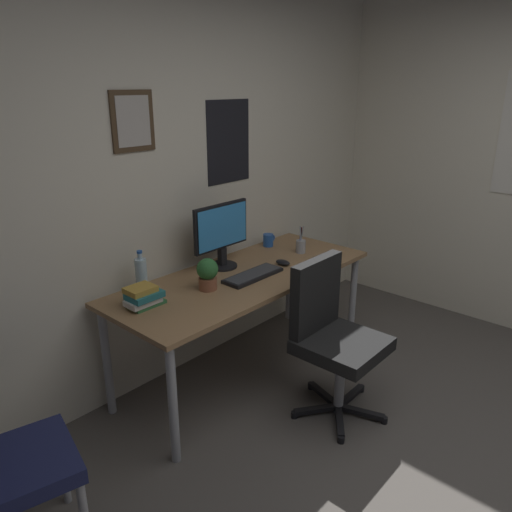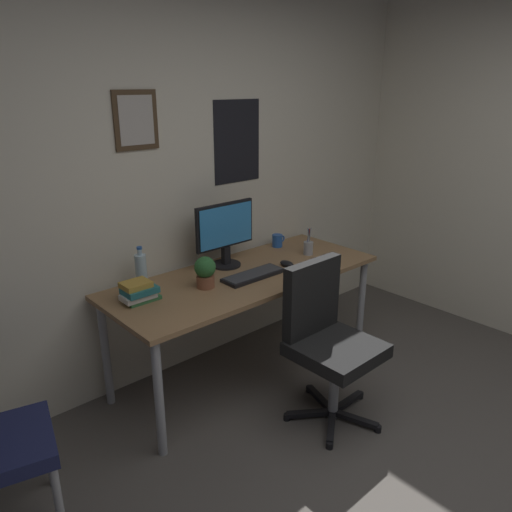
# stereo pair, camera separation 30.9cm
# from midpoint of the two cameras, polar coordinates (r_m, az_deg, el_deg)

# --- Properties ---
(wall_back) EXTENTS (4.40, 0.10, 2.60)m
(wall_back) POSITION_cam_midpoint_polar(r_m,az_deg,el_deg) (3.28, -5.99, 8.54)
(wall_back) COLOR beige
(wall_back) RESTS_ON ground_plane
(desk) EXTENTS (1.86, 0.73, 0.74)m
(desk) POSITION_cam_midpoint_polar(r_m,az_deg,el_deg) (3.23, 1.55, -3.27)
(desk) COLOR #936D47
(desk) RESTS_ON ground_plane
(office_chair) EXTENTS (0.55, 0.57, 0.95)m
(office_chair) POSITION_cam_midpoint_polar(r_m,az_deg,el_deg) (2.95, 11.15, -8.96)
(office_chair) COLOR black
(office_chair) RESTS_ON ground_plane
(monitor) EXTENTS (0.46, 0.20, 0.43)m
(monitor) POSITION_cam_midpoint_polar(r_m,az_deg,el_deg) (3.28, -0.90, 2.77)
(monitor) COLOR black
(monitor) RESTS_ON desk
(keyboard) EXTENTS (0.43, 0.15, 0.03)m
(keyboard) POSITION_cam_midpoint_polar(r_m,az_deg,el_deg) (3.16, 2.51, -2.27)
(keyboard) COLOR black
(keyboard) RESTS_ON desk
(computer_mouse) EXTENTS (0.06, 0.11, 0.04)m
(computer_mouse) POSITION_cam_midpoint_polar(r_m,az_deg,el_deg) (3.36, 6.20, -0.92)
(computer_mouse) COLOR black
(computer_mouse) RESTS_ON desk
(water_bottle) EXTENTS (0.07, 0.07, 0.25)m
(water_bottle) POSITION_cam_midpoint_polar(r_m,az_deg,el_deg) (3.03, -10.33, -1.62)
(water_bottle) COLOR silver
(water_bottle) RESTS_ON desk
(coffee_mug_near) EXTENTS (0.12, 0.08, 0.09)m
(coffee_mug_near) POSITION_cam_midpoint_polar(r_m,az_deg,el_deg) (3.74, 4.87, 1.75)
(coffee_mug_near) COLOR #2659B2
(coffee_mug_near) RESTS_ON desk
(potted_plant) EXTENTS (0.13, 0.13, 0.20)m
(potted_plant) POSITION_cam_midpoint_polar(r_m,az_deg,el_deg) (2.97, -2.96, -1.81)
(potted_plant) COLOR brown
(potted_plant) RESTS_ON desk
(pen_cup) EXTENTS (0.07, 0.07, 0.20)m
(pen_cup) POSITION_cam_midpoint_polar(r_m,az_deg,el_deg) (3.59, 8.52, 0.97)
(pen_cup) COLOR #9EA0A5
(pen_cup) RESTS_ON desk
(book_stack_left) EXTENTS (0.22, 0.15, 0.12)m
(book_stack_left) POSITION_cam_midpoint_polar(r_m,az_deg,el_deg) (2.84, -10.37, -4.17)
(book_stack_left) COLOR #33723F
(book_stack_left) RESTS_ON desk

